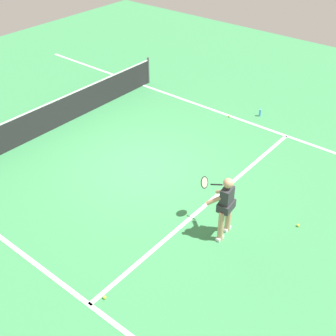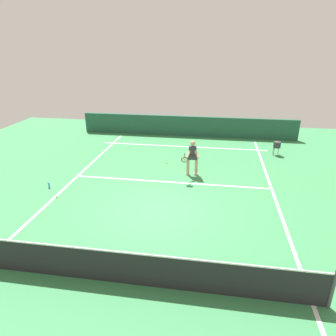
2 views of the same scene
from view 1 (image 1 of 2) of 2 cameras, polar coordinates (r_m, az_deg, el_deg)
name	(u,v)px [view 1 (image 1 of 2)]	position (r m, az deg, el deg)	size (l,w,h in m)	color
ground_plane	(141,167)	(12.29, -3.49, 0.13)	(24.97, 24.97, 0.00)	#38844C
service_line_marking	(211,201)	(11.14, 5.46, -4.15)	(8.08, 0.10, 0.01)	white
sideline_left_marking	(16,249)	(10.38, -18.80, -9.74)	(0.10, 17.21, 0.01)	white
sideline_right_marking	(222,113)	(15.06, 6.93, 6.94)	(0.10, 17.21, 0.01)	white
court_net	(56,114)	(14.35, -14.10, 6.71)	(8.76, 0.08, 1.00)	#4C4C51
tennis_player	(225,205)	(9.71, 7.28, -4.66)	(0.73, 0.99, 1.55)	tan
tennis_ball_near	(105,297)	(9.02, -8.08, -16.00)	(0.07, 0.07, 0.07)	#D1E533
tennis_ball_mid	(229,116)	(14.84, 7.80, 6.57)	(0.07, 0.07, 0.07)	#D1E533
tennis_ball_far	(298,225)	(10.78, 16.24, -7.02)	(0.07, 0.07, 0.07)	#D1E533
water_bottle	(260,113)	(15.03, 11.65, 6.91)	(0.07, 0.07, 0.24)	#4C9EE5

